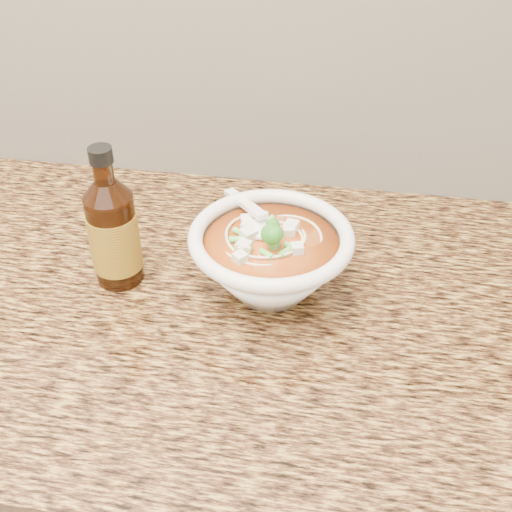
# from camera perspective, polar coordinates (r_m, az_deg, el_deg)

# --- Properties ---
(cabinet) EXTENTS (4.00, 0.65, 0.86)m
(cabinet) POSITION_cam_1_polar(r_m,az_deg,el_deg) (1.31, -15.78, -17.51)
(cabinet) COLOR black
(cabinet) RESTS_ON ground
(counter_slab) EXTENTS (4.00, 0.68, 0.04)m
(counter_slab) POSITION_cam_1_polar(r_m,az_deg,el_deg) (0.99, -20.14, -2.25)
(counter_slab) COLOR #A8843D
(counter_slab) RESTS_ON cabinet
(soup_bowl) EXTENTS (0.22, 0.23, 0.12)m
(soup_bowl) POSITION_cam_1_polar(r_m,az_deg,el_deg) (0.85, 1.30, -0.39)
(soup_bowl) COLOR white
(soup_bowl) RESTS_ON counter_slab
(hot_sauce_bottle) EXTENTS (0.08, 0.08, 0.20)m
(hot_sauce_bottle) POSITION_cam_1_polar(r_m,az_deg,el_deg) (0.88, -12.55, 2.02)
(hot_sauce_bottle) COLOR #391807
(hot_sauce_bottle) RESTS_ON counter_slab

